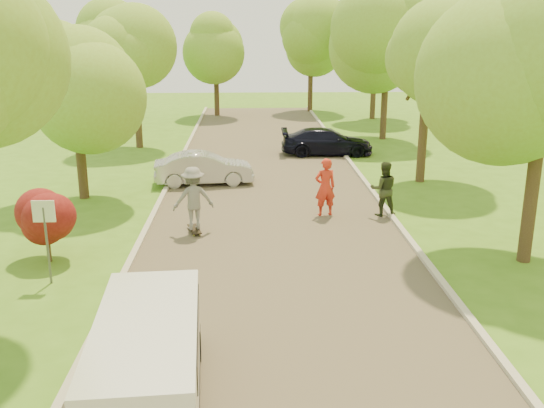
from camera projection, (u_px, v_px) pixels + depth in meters
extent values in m
plane|color=#44761C|center=(291.00, 362.00, 11.71)|extent=(100.00, 100.00, 0.00)
cube|color=#4C4438|center=(273.00, 229.00, 19.37)|extent=(8.00, 60.00, 0.01)
cube|color=#B2AD9E|center=(146.00, 229.00, 19.20)|extent=(0.18, 60.00, 0.12)
cube|color=#B2AD9E|center=(399.00, 226.00, 19.52)|extent=(0.18, 60.00, 0.12)
cylinder|color=#59595E|center=(47.00, 246.00, 15.03)|extent=(0.06, 0.06, 2.00)
cube|color=white|center=(44.00, 211.00, 14.78)|extent=(0.55, 0.04, 0.55)
cylinder|color=#382619|center=(49.00, 249.00, 16.63)|extent=(0.12, 0.12, 0.70)
sphere|color=#590F0F|center=(46.00, 224.00, 16.42)|extent=(1.70, 1.70, 1.70)
cylinder|color=#382619|center=(81.00, 157.00, 22.49)|extent=(0.36, 0.36, 3.15)
sphere|color=olive|center=(74.00, 80.00, 21.70)|extent=(4.20, 4.20, 4.20)
sphere|color=olive|center=(90.00, 62.00, 21.54)|extent=(3.15, 3.15, 3.15)
cylinder|color=#382619|center=(138.00, 112.00, 32.00)|extent=(0.36, 0.36, 3.83)
sphere|color=olive|center=(134.00, 46.00, 31.06)|extent=(4.80, 4.80, 4.80)
sphere|color=olive|center=(147.00, 32.00, 30.88)|extent=(3.60, 3.60, 3.60)
cylinder|color=#382619|center=(531.00, 194.00, 16.23)|extent=(0.36, 0.36, 3.83)
cylinder|color=#382619|center=(422.00, 142.00, 24.90)|extent=(0.36, 0.36, 3.38)
sphere|color=olive|center=(428.00, 67.00, 24.05)|extent=(4.40, 4.40, 4.40)
sphere|color=olive|center=(445.00, 50.00, 23.89)|extent=(3.30, 3.30, 3.30)
cylinder|color=#382619|center=(384.00, 104.00, 34.42)|extent=(0.36, 0.36, 4.05)
sphere|color=olive|center=(388.00, 38.00, 33.41)|extent=(5.20, 5.20, 5.20)
sphere|color=olive|center=(402.00, 24.00, 33.22)|extent=(3.90, 3.90, 3.90)
cylinder|color=#382619|center=(122.00, 97.00, 39.61)|extent=(0.36, 0.36, 3.60)
sphere|color=olive|center=(118.00, 45.00, 38.68)|extent=(5.00, 5.00, 5.00)
sphere|color=olive|center=(129.00, 33.00, 38.50)|extent=(3.75, 3.75, 3.75)
cylinder|color=#382619|center=(373.00, 91.00, 42.16)|extent=(0.36, 0.36, 3.83)
sphere|color=olive|center=(376.00, 41.00, 41.20)|extent=(5.00, 5.00, 5.00)
sphere|color=olive|center=(387.00, 29.00, 41.02)|extent=(3.75, 3.75, 3.75)
cylinder|color=#382619|center=(217.00, 92.00, 43.71)|extent=(0.36, 0.36, 3.38)
sphere|color=olive|center=(215.00, 47.00, 42.83)|extent=(4.80, 4.80, 4.80)
sphere|color=olive|center=(225.00, 37.00, 42.65)|extent=(3.60, 3.60, 3.60)
cylinder|color=#382619|center=(310.00, 87.00, 45.87)|extent=(0.36, 0.36, 3.60)
sphere|color=olive|center=(311.00, 43.00, 44.94)|extent=(5.00, 5.00, 5.00)
sphere|color=olive|center=(321.00, 32.00, 44.76)|extent=(3.75, 3.75, 3.75)
cube|color=white|center=(148.00, 361.00, 10.09)|extent=(1.96, 4.34, 1.45)
cube|color=black|center=(150.00, 393.00, 10.26)|extent=(1.98, 4.43, 0.26)
cube|color=black|center=(148.00, 335.00, 10.20)|extent=(1.90, 3.11, 0.48)
cylinder|color=black|center=(116.00, 351.00, 11.52)|extent=(0.25, 0.60, 0.58)
cylinder|color=black|center=(195.00, 347.00, 11.68)|extent=(0.25, 0.60, 0.58)
imported|color=#ADACB1|center=(204.00, 168.00, 24.76)|extent=(4.14, 1.82, 1.32)
imported|color=black|center=(327.00, 142.00, 30.50)|extent=(4.63, 1.97, 1.33)
cube|color=black|center=(194.00, 229.00, 19.03)|extent=(0.54, 1.06, 0.02)
cylinder|color=#BFCC4C|center=(195.00, 227.00, 19.41)|extent=(0.05, 0.09, 0.08)
cylinder|color=#BFCC4C|center=(190.00, 228.00, 19.36)|extent=(0.05, 0.09, 0.08)
cylinder|color=#BFCC4C|center=(200.00, 234.00, 18.75)|extent=(0.05, 0.09, 0.08)
cylinder|color=#BFCC4C|center=(194.00, 235.00, 18.70)|extent=(0.05, 0.09, 0.08)
imported|color=slate|center=(193.00, 198.00, 18.75)|extent=(1.43, 1.05, 1.98)
imported|color=red|center=(325.00, 187.00, 20.51)|extent=(0.82, 0.63, 2.01)
imported|color=#2C341F|center=(384.00, 189.00, 20.53)|extent=(0.94, 0.75, 1.89)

